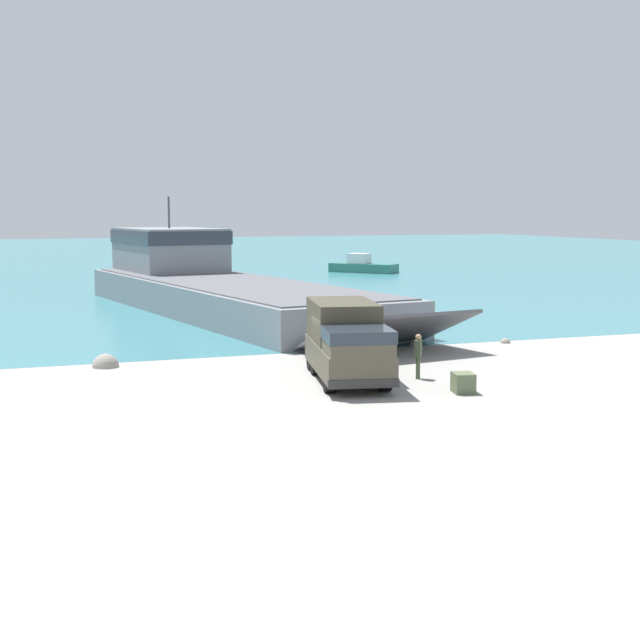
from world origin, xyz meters
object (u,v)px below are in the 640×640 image
moored_boat_c (171,266)px  landing_craft (211,281)px  military_truck (347,342)px  moored_boat_a (363,266)px  cargo_crate (463,383)px  soldier_on_ramp (418,353)px

moored_boat_c → landing_craft: bearing=167.6°
military_truck → moored_boat_c: military_truck is taller
moored_boat_a → cargo_crate: size_ratio=8.01×
military_truck → cargo_crate: size_ratio=8.12×
landing_craft → cargo_crate: 31.35m
moored_boat_a → cargo_crate: bearing=29.7°
military_truck → moored_boat_a: bearing=168.7°
landing_craft → cargo_crate: landing_craft is taller
landing_craft → moored_boat_c: landing_craft is taller
military_truck → cargo_crate: 5.01m
military_truck → soldier_on_ramp: size_ratio=4.01×
soldier_on_ramp → military_truck: bearing=-154.9°
military_truck → moored_boat_a: 62.02m
moored_boat_a → cargo_crate: 64.29m
soldier_on_ramp → moored_boat_a: (21.17, 57.72, -0.37)m
landing_craft → cargo_crate: (2.57, -31.21, -1.51)m
moored_boat_a → landing_craft: bearing=10.3°
landing_craft → moored_boat_c: (3.99, 38.08, -1.29)m
soldier_on_ramp → cargo_crate: size_ratio=2.02×
moored_boat_c → military_truck: bearing=169.6°
soldier_on_ramp → moored_boat_a: 61.49m
military_truck → soldier_on_ramp: 2.94m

